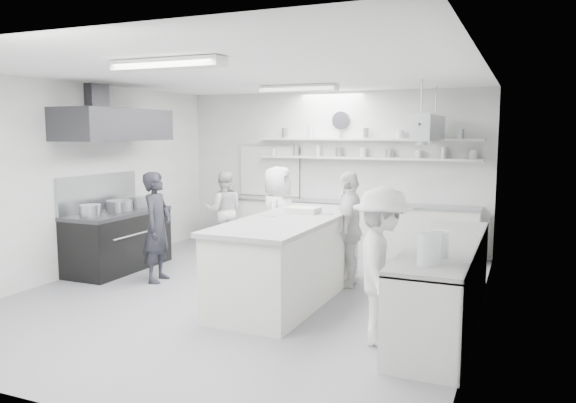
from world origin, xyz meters
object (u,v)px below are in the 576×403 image
at_px(back_counter, 341,227).
at_px(right_counter, 444,285).
at_px(stove, 118,242).
at_px(cook_back, 224,211).
at_px(prep_island, 289,260).
at_px(cook_stove, 157,227).

distance_m(back_counter, right_counter, 4.13).
distance_m(stove, cook_back, 2.21).
distance_m(stove, prep_island, 3.21).
xyz_separation_m(stove, cook_back, (0.82, 2.03, 0.30)).
bearing_deg(prep_island, back_counter, 96.08).
distance_m(prep_island, cook_stove, 2.18).
bearing_deg(cook_stove, stove, 60.78).
xyz_separation_m(stove, right_counter, (5.25, -0.60, 0.02)).
bearing_deg(right_counter, cook_back, 149.27).
height_order(right_counter, prep_island, prep_island).
distance_m(stove, cook_stove, 1.15).
xyz_separation_m(cook_stove, cook_back, (-0.21, 2.38, -0.08)).
distance_m(back_counter, cook_back, 2.24).
bearing_deg(cook_back, prep_island, 104.81).
height_order(back_counter, cook_back, cook_back).
bearing_deg(back_counter, cook_stove, -120.74).
height_order(back_counter, right_counter, right_counter).
bearing_deg(prep_island, stove, 174.19).
relative_size(back_counter, right_counter, 1.52).
relative_size(stove, back_counter, 0.36).
height_order(right_counter, cook_stove, cook_stove).
bearing_deg(right_counter, cook_stove, 176.49).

